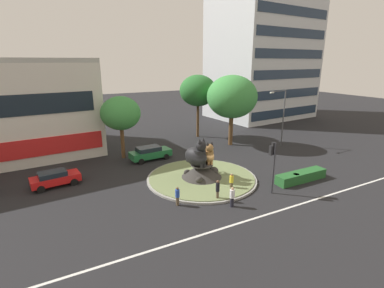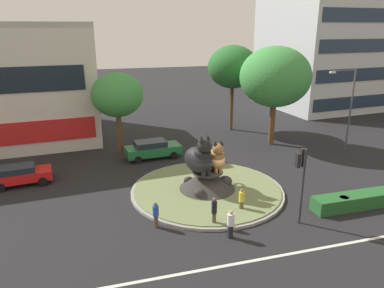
{
  "view_description": "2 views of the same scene",
  "coord_description": "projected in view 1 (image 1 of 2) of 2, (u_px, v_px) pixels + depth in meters",
  "views": [
    {
      "loc": [
        -12.87,
        -22.44,
        11.02
      ],
      "look_at": [
        0.11,
        2.21,
        2.96
      ],
      "focal_mm": 26.95,
      "sensor_mm": 36.0,
      "label": 1
    },
    {
      "loc": [
        -7.36,
        -21.91,
        10.96
      ],
      "look_at": [
        -0.77,
        1.13,
        3.19
      ],
      "focal_mm": 34.07,
      "sensor_mm": 36.0,
      "label": 2
    }
  ],
  "objects": [
    {
      "name": "office_tower",
      "position": [
        263.0,
        45.0,
        55.84
      ],
      "size": [
        20.05,
        15.45,
        27.91
      ],
      "rotation": [
        0.0,
        0.0,
        0.09
      ],
      "color": "silver",
      "rests_on": "ground"
    },
    {
      "name": "cat_statue_tabby",
      "position": [
        207.0,
        155.0,
        27.6
      ],
      "size": [
        1.47,
        2.18,
        2.22
      ],
      "rotation": [
        0.0,
        0.0,
        -1.64
      ],
      "color": "#9E703D",
      "rests_on": "roundabout_island"
    },
    {
      "name": "pedestrian_yellow_shirt",
      "position": [
        231.0,
        181.0,
        25.34
      ],
      "size": [
        0.36,
        0.36,
        1.54
      ],
      "rotation": [
        0.0,
        0.0,
        3.29
      ],
      "color": "brown",
      "rests_on": "ground"
    },
    {
      "name": "sedan_on_far_lane",
      "position": [
        55.0,
        178.0,
        26.18
      ],
      "size": [
        4.34,
        2.39,
        1.43
      ],
      "rotation": [
        0.0,
        0.0,
        0.13
      ],
      "color": "red",
      "rests_on": "ground"
    },
    {
      "name": "roundabout_island",
      "position": [
        202.0,
        175.0,
        27.77
      ],
      "size": [
        10.55,
        10.55,
        1.55
      ],
      "color": "gray",
      "rests_on": "ground"
    },
    {
      "name": "third_tree_left",
      "position": [
        232.0,
        97.0,
        37.56
      ],
      "size": [
        6.58,
        6.58,
        9.31
      ],
      "color": "brown",
      "rests_on": "ground"
    },
    {
      "name": "broadleaf_tree_behind_island",
      "position": [
        121.0,
        113.0,
        32.57
      ],
      "size": [
        4.5,
        4.5,
        7.24
      ],
      "color": "brown",
      "rests_on": "ground"
    },
    {
      "name": "clipped_hedge_strip",
      "position": [
        301.0,
        176.0,
        27.36
      ],
      "size": [
        5.54,
        1.2,
        0.9
      ],
      "primitive_type": "cube",
      "color": "#235B28",
      "rests_on": "ground"
    },
    {
      "name": "hatchback_near_shophouse",
      "position": [
        150.0,
        153.0,
        33.18
      ],
      "size": [
        4.86,
        2.36,
        1.57
      ],
      "rotation": [
        0.0,
        0.0,
        0.09
      ],
      "color": "#1E6B38",
      "rests_on": "ground"
    },
    {
      "name": "lane_centreline",
      "position": [
        256.0,
        218.0,
        21.01
      ],
      "size": [
        112.0,
        0.2,
        0.01
      ],
      "primitive_type": "cube",
      "color": "silver",
      "rests_on": "ground"
    },
    {
      "name": "traffic_light_mast",
      "position": [
        273.0,
        157.0,
        24.05
      ],
      "size": [
        0.72,
        0.52,
        4.51
      ],
      "rotation": [
        0.0,
        0.0,
        1.55
      ],
      "color": "#2D2D33",
      "rests_on": "ground"
    },
    {
      "name": "second_tree_near_tower",
      "position": [
        198.0,
        91.0,
        41.67
      ],
      "size": [
        5.31,
        5.31,
        9.13
      ],
      "color": "brown",
      "rests_on": "ground"
    },
    {
      "name": "streetlight_arm",
      "position": [
        282.0,
        114.0,
        37.55
      ],
      "size": [
        2.82,
        0.39,
        7.45
      ],
      "rotation": [
        0.0,
        0.0,
        3.22
      ],
      "color": "#4C4C51",
      "rests_on": "ground"
    },
    {
      "name": "ground_plane",
      "position": [
        202.0,
        179.0,
        27.89
      ],
      "size": [
        160.0,
        160.0,
        0.0
      ],
      "primitive_type": "plane",
      "color": "black"
    },
    {
      "name": "pedestrian_white_shirt",
      "position": [
        232.0,
        197.0,
        22.4
      ],
      "size": [
        0.39,
        0.39,
        1.64
      ],
      "rotation": [
        0.0,
        0.0,
        4.48
      ],
      "color": "black",
      "rests_on": "ground"
    },
    {
      "name": "cat_statue_black",
      "position": [
        197.0,
        155.0,
        26.8
      ],
      "size": [
        2.24,
        2.95,
        2.77
      ],
      "rotation": [
        0.0,
        0.0,
        -1.23
      ],
      "color": "black",
      "rests_on": "roundabout_island"
    },
    {
      "name": "pedestrian_blue_shirt",
      "position": [
        177.0,
        196.0,
        22.63
      ],
      "size": [
        0.35,
        0.35,
        1.55
      ],
      "rotation": [
        0.0,
        0.0,
        5.82
      ],
      "color": "brown",
      "rests_on": "ground"
    },
    {
      "name": "litter_bin",
      "position": [
        296.0,
        179.0,
        26.85
      ],
      "size": [
        0.56,
        0.56,
        0.9
      ],
      "color": "#2D4233",
      "rests_on": "ground"
    },
    {
      "name": "pedestrian_black_shirt",
      "position": [
        218.0,
        190.0,
        23.34
      ],
      "size": [
        0.31,
        0.31,
        1.8
      ],
      "rotation": [
        0.0,
        0.0,
        3.29
      ],
      "color": "brown",
      "rests_on": "ground"
    }
  ]
}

